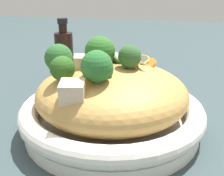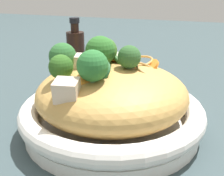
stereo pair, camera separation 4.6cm
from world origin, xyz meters
name	(u,v)px [view 2 (the right image)]	position (x,y,z in m)	size (l,w,h in m)	color
ground_plane	(112,129)	(0.00, 0.00, 0.00)	(3.00, 3.00, 0.00)	#344346
serving_bowl	(112,115)	(0.00, 0.00, 0.03)	(0.31, 0.31, 0.05)	white
noodle_heap	(112,93)	(0.00, 0.00, 0.07)	(0.25, 0.25, 0.10)	tan
broccoli_florets	(89,58)	(0.01, -0.04, 0.13)	(0.14, 0.18, 0.08)	#97B76A
carrot_coins	(112,67)	(0.00, 0.00, 0.11)	(0.14, 0.11, 0.03)	orange
zucchini_slices	(110,63)	(-0.03, -0.02, 0.11)	(0.17, 0.11, 0.05)	beige
chicken_chunks	(77,76)	(0.05, -0.04, 0.11)	(0.14, 0.05, 0.04)	beige
soy_sauce_bottle	(76,55)	(-0.22, -0.17, 0.07)	(0.04, 0.04, 0.16)	black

